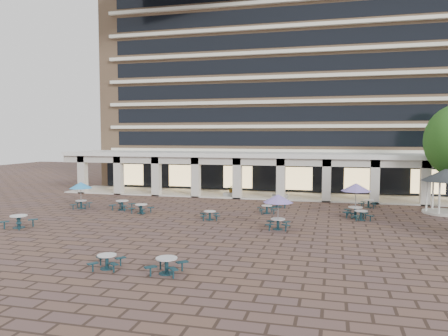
{
  "coord_description": "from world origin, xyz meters",
  "views": [
    {
      "loc": [
        6.97,
        -28.79,
        6.15
      ],
      "look_at": [
        -1.07,
        3.0,
        3.69
      ],
      "focal_mm": 35.0,
      "sensor_mm": 36.0,
      "label": 1
    }
  ],
  "objects_px": {
    "picnic_table_0": "(19,220)",
    "picnic_table_1": "(107,260)",
    "gazebo": "(446,180)",
    "planter_right": "(280,195)",
    "planter_left": "(231,192)",
    "picnic_table_2": "(167,264)"
  },
  "relations": [
    {
      "from": "picnic_table_1",
      "to": "planter_left",
      "type": "height_order",
      "value": "planter_left"
    },
    {
      "from": "picnic_table_0",
      "to": "planter_right",
      "type": "distance_m",
      "value": 23.05
    },
    {
      "from": "picnic_table_0",
      "to": "gazebo",
      "type": "xyz_separation_m",
      "value": [
        28.83,
        12.81,
        2.14
      ]
    },
    {
      "from": "gazebo",
      "to": "planter_left",
      "type": "xyz_separation_m",
      "value": [
        -18.35,
        4.44,
        -2.13
      ]
    },
    {
      "from": "planter_left",
      "to": "planter_right",
      "type": "xyz_separation_m",
      "value": [
        4.82,
        0.0,
        -0.06
      ]
    },
    {
      "from": "picnic_table_0",
      "to": "picnic_table_1",
      "type": "relative_size",
      "value": 1.21
    },
    {
      "from": "picnic_table_2",
      "to": "picnic_table_0",
      "type": "bearing_deg",
      "value": 154.4
    },
    {
      "from": "picnic_table_0",
      "to": "planter_right",
      "type": "bearing_deg",
      "value": 53.62
    },
    {
      "from": "picnic_table_0",
      "to": "gazebo",
      "type": "height_order",
      "value": "gazebo"
    },
    {
      "from": "picnic_table_1",
      "to": "gazebo",
      "type": "relative_size",
      "value": 0.44
    },
    {
      "from": "picnic_table_1",
      "to": "planter_right",
      "type": "height_order",
      "value": "planter_right"
    },
    {
      "from": "planter_left",
      "to": "planter_right",
      "type": "height_order",
      "value": "planter_left"
    },
    {
      "from": "gazebo",
      "to": "planter_left",
      "type": "height_order",
      "value": "gazebo"
    },
    {
      "from": "picnic_table_1",
      "to": "planter_right",
      "type": "bearing_deg",
      "value": 68.41
    },
    {
      "from": "gazebo",
      "to": "planter_right",
      "type": "relative_size",
      "value": 2.51
    },
    {
      "from": "planter_left",
      "to": "picnic_table_2",
      "type": "bearing_deg",
      "value": -83.62
    },
    {
      "from": "picnic_table_1",
      "to": "gazebo",
      "type": "distance_m",
      "value": 27.03
    },
    {
      "from": "picnic_table_1",
      "to": "gazebo",
      "type": "xyz_separation_m",
      "value": [
        18.62,
        19.46,
        2.25
      ]
    },
    {
      "from": "picnic_table_2",
      "to": "gazebo",
      "type": "xyz_separation_m",
      "value": [
        15.68,
        19.46,
        2.21
      ]
    },
    {
      "from": "picnic_table_2",
      "to": "planter_right",
      "type": "bearing_deg",
      "value": 86.1
    },
    {
      "from": "picnic_table_0",
      "to": "planter_right",
      "type": "xyz_separation_m",
      "value": [
        15.3,
        17.25,
        -0.05
      ]
    },
    {
      "from": "picnic_table_1",
      "to": "planter_right",
      "type": "distance_m",
      "value": 24.43
    }
  ]
}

